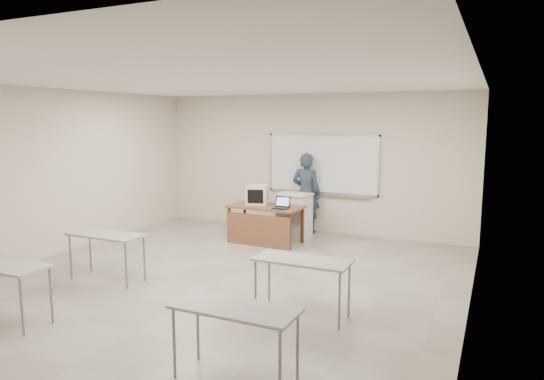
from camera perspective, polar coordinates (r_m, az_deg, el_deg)
The scene contains 10 objects.
floor at distance 7.42m, azimuth -6.81°, elevation -11.06°, with size 7.00×8.00×0.01m, color gray.
whiteboard at distance 10.52m, azimuth 5.96°, elevation 2.97°, with size 2.48×0.10×1.31m.
student_desks at distance 6.17m, azimuth -13.62°, elevation -8.69°, with size 4.40×2.20×0.73m.
instructor_desk at distance 9.57m, azimuth -1.03°, elevation -3.17°, with size 1.46×0.73×0.75m.
podium at distance 10.07m, azimuth 2.64°, elevation -3.03°, with size 0.67×0.49×0.94m.
crt_monitor at distance 9.82m, azimuth -1.73°, elevation -0.55°, with size 0.42×0.47×0.40m.
laptop at distance 9.34m, azimuth 1.13°, elevation -1.85°, with size 0.30×0.28×0.22m.
mouse at distance 9.58m, azimuth 0.47°, elevation -1.80°, with size 0.09×0.06×0.04m, color #9A9CA0.
keyboard at distance 9.84m, azimuth 2.94°, elevation -0.46°, with size 0.44×0.15×0.02m, color beige.
presenter at distance 10.56m, azimuth 4.03°, elevation -0.33°, with size 0.63×0.42×1.74m, color black.
Camera 1 is at (3.73, -5.93, 2.45)m, focal length 32.00 mm.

